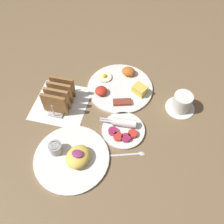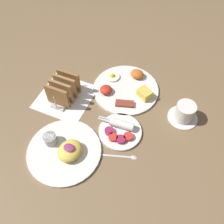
{
  "view_description": "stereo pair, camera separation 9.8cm",
  "coord_description": "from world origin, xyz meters",
  "px_view_note": "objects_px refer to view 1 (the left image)",
  "views": [
    {
      "loc": [
        0.2,
        -0.52,
        0.83
      ],
      "look_at": [
        0.07,
        0.05,
        0.03
      ],
      "focal_mm": 40.0,
      "sensor_mm": 36.0,
      "label": 1
    },
    {
      "loc": [
        0.3,
        -0.48,
        0.83
      ],
      "look_at": [
        0.07,
        0.05,
        0.03
      ],
      "focal_mm": 40.0,
      "sensor_mm": 36.0,
      "label": 2
    }
  ],
  "objects_px": {
    "plate_condiments": "(123,129)",
    "coffee_cup": "(182,103)",
    "toast_rack": "(59,96)",
    "plate_foreground": "(72,157)",
    "plate_breakfast": "(120,87)"
  },
  "relations": [
    {
      "from": "plate_condiments",
      "to": "coffee_cup",
      "type": "xyz_separation_m",
      "value": [
        0.21,
        0.16,
        0.02
      ]
    },
    {
      "from": "coffee_cup",
      "to": "toast_rack",
      "type": "bearing_deg",
      "value": -169.38
    },
    {
      "from": "plate_condiments",
      "to": "plate_foreground",
      "type": "distance_m",
      "value": 0.22
    },
    {
      "from": "toast_rack",
      "to": "coffee_cup",
      "type": "xyz_separation_m",
      "value": [
        0.49,
        0.09,
        -0.02
      ]
    },
    {
      "from": "coffee_cup",
      "to": "plate_condiments",
      "type": "bearing_deg",
      "value": -141.75
    },
    {
      "from": "plate_breakfast",
      "to": "coffee_cup",
      "type": "height_order",
      "value": "coffee_cup"
    },
    {
      "from": "plate_foreground",
      "to": "coffee_cup",
      "type": "bearing_deg",
      "value": 41.46
    },
    {
      "from": "plate_breakfast",
      "to": "plate_foreground",
      "type": "xyz_separation_m",
      "value": [
        -0.1,
        -0.37,
        0.0
      ]
    },
    {
      "from": "plate_breakfast",
      "to": "coffee_cup",
      "type": "distance_m",
      "value": 0.27
    },
    {
      "from": "plate_breakfast",
      "to": "plate_foreground",
      "type": "height_order",
      "value": "plate_foreground"
    },
    {
      "from": "plate_condiments",
      "to": "plate_foreground",
      "type": "bearing_deg",
      "value": -134.72
    },
    {
      "from": "plate_breakfast",
      "to": "plate_condiments",
      "type": "bearing_deg",
      "value": -75.12
    },
    {
      "from": "plate_breakfast",
      "to": "plate_condiments",
      "type": "height_order",
      "value": "plate_breakfast"
    },
    {
      "from": "plate_breakfast",
      "to": "plate_foreground",
      "type": "bearing_deg",
      "value": -104.97
    },
    {
      "from": "plate_condiments",
      "to": "coffee_cup",
      "type": "height_order",
      "value": "coffee_cup"
    }
  ]
}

